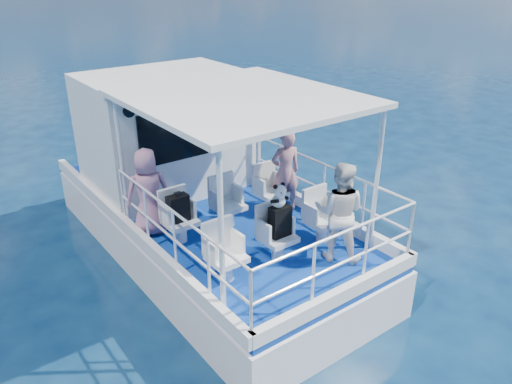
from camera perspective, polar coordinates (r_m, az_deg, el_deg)
ground at (r=8.74m, az=-2.23°, el=-9.46°), size 2000.00×2000.00×0.00m
hull at (r=9.45m, az=-5.70°, el=-6.69°), size 3.00×7.00×1.60m
deck at (r=9.04m, az=-5.93°, el=-2.08°), size 2.90×6.90×0.10m
cabin at (r=9.68m, az=-10.25°, el=6.84°), size 2.85×2.00×2.20m
canopy at (r=7.29m, az=-1.73°, el=10.67°), size 3.00×3.20×0.08m
canopy_posts at (r=7.60m, az=-1.41°, el=2.24°), size 2.77×2.97×2.20m
railings at (r=7.62m, az=0.06°, el=-2.69°), size 2.84×3.59×1.00m
seat_port_fwd at (r=7.93m, az=-8.57°, el=-4.37°), size 0.48×0.46×0.38m
seat_center_fwd at (r=8.33m, az=-3.14°, el=-2.61°), size 0.48×0.46×0.38m
seat_stbd_fwd at (r=8.80m, az=1.74°, el=-1.01°), size 0.48×0.46×0.38m
seat_port_aft at (r=6.96m, az=-3.34°, el=-8.59°), size 0.48×0.46×0.38m
seat_center_aft at (r=7.41m, az=2.50°, el=-6.32°), size 0.48×0.46×0.38m
seat_stbd_aft at (r=7.94m, az=7.57°, el=-4.27°), size 0.48×0.46×0.38m
passenger_port_fwd at (r=8.03m, az=-12.22°, el=-0.05°), size 0.62×0.52×1.44m
passenger_stbd_fwd at (r=8.61m, az=3.37°, el=2.34°), size 0.61×0.49×1.47m
passenger_stbd_aft at (r=7.25m, az=9.51°, el=-2.27°), size 0.90×0.93×1.52m
backpack_port at (r=7.72m, az=-8.89°, el=-1.86°), size 0.33×0.18×0.43m
backpack_center at (r=7.22m, az=2.75°, el=-3.35°), size 0.31×0.18×0.47m
compact_camera at (r=7.60m, az=-8.94°, el=-0.24°), size 0.10×0.06×0.06m
panda at (r=7.03m, az=2.64°, el=-0.39°), size 0.23×0.19×0.36m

